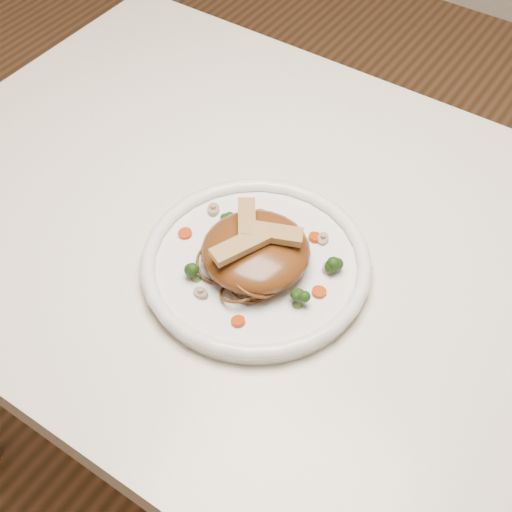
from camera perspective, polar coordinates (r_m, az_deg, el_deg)
The scene contains 20 objects.
ground at distance 1.63m, azimuth 1.54°, elevation -16.32°, with size 4.00×4.00×0.00m, color #56371D.
table at distance 1.07m, azimuth 2.25°, elevation -1.90°, with size 1.20×0.80×0.75m.
plate at distance 0.94m, azimuth -0.00°, elevation -0.87°, with size 0.30×0.30×0.02m, color white.
noodle_mound at distance 0.92m, azimuth -0.02°, elevation 0.42°, with size 0.14×0.14×0.05m, color #623412.
chicken_a at distance 0.90m, azimuth 1.34°, elevation 1.84°, with size 0.08×0.02×0.01m, color tan.
chicken_b at distance 0.91m, azimuth -0.75°, elevation 3.03°, with size 0.07×0.02×0.01m, color tan.
chicken_c at distance 0.88m, azimuth -1.23°, elevation 0.85°, with size 0.08×0.03×0.01m, color tan.
broccoli_0 at distance 0.92m, azimuth 6.06°, elevation -0.62°, with size 0.02×0.02×0.03m, color #1B3E0D, non-canonical shape.
broccoli_1 at distance 0.97m, azimuth -2.54°, elevation 2.78°, with size 0.02×0.02×0.03m, color #1B3E0D, non-canonical shape.
broccoli_2 at distance 0.91m, azimuth -4.89°, elevation -1.33°, with size 0.02×0.02×0.03m, color #1B3E0D, non-canonical shape.
broccoli_3 at distance 0.88m, azimuth 3.39°, elevation -3.41°, with size 0.03×0.03×0.03m, color #1B3E0D, non-canonical shape.
carrot_0 at distance 0.97m, azimuth 4.79°, elevation 1.51°, with size 0.02×0.02×0.01m, color #BB3106.
carrot_1 at distance 0.97m, azimuth -5.73°, elevation 1.81°, with size 0.02×0.02×0.01m, color #BB3106.
carrot_2 at distance 0.91m, azimuth 5.10°, elevation -2.90°, with size 0.02×0.02×0.01m, color #BB3106.
carrot_3 at distance 0.99m, azimuth 0.36°, elevation 3.36°, with size 0.02×0.02×0.01m, color #BB3106.
carrot_4 at distance 0.88m, azimuth -1.45°, elevation -5.26°, with size 0.02×0.02×0.01m, color #BB3106.
mushroom_0 at distance 0.90m, azimuth -4.46°, elevation -2.98°, with size 0.02×0.02×0.01m, color gray.
mushroom_1 at distance 0.93m, azimuth 5.89°, elevation -0.91°, with size 0.02×0.02×0.01m, color gray.
mushroom_2 at distance 1.00m, azimuth -3.45°, elevation 3.77°, with size 0.02×0.02×0.01m, color gray.
mushroom_3 at distance 0.96m, azimuth 5.41°, elevation 1.38°, with size 0.02×0.02×0.01m, color gray.
Camera 1 is at (0.34, -0.57, 1.49)m, focal length 49.70 mm.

